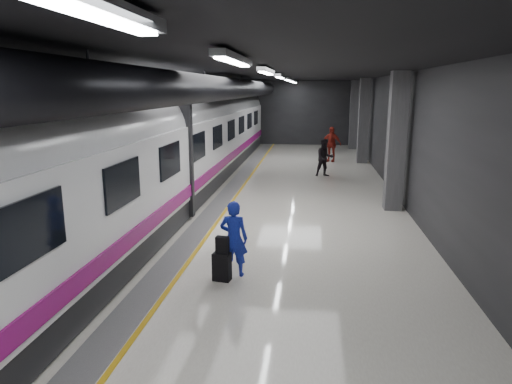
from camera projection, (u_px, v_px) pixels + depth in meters
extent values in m
plane|color=silver|center=(250.00, 221.00, 13.92)|extent=(40.00, 40.00, 0.00)
cube|color=black|center=(249.00, 69.00, 12.93)|extent=(10.00, 40.00, 0.02)
cube|color=#28282B|center=(287.00, 113.00, 32.79)|extent=(10.00, 0.02, 4.50)
cube|color=#28282B|center=(89.00, 145.00, 14.02)|extent=(0.02, 40.00, 4.50)
cube|color=#28282B|center=(425.00, 150.00, 12.83)|extent=(0.02, 40.00, 4.50)
cube|color=slate|center=(206.00, 219.00, 14.08)|extent=(0.65, 39.80, 0.01)
cube|color=gold|center=(219.00, 220.00, 14.04)|extent=(0.10, 39.80, 0.01)
cylinder|color=black|center=(205.00, 89.00, 13.21)|extent=(0.80, 38.00, 0.80)
cube|color=silver|center=(234.00, 59.00, 7.07)|extent=(0.22, 2.60, 0.10)
cube|color=silver|center=(266.00, 71.00, 11.91)|extent=(0.22, 2.60, 0.10)
cube|color=silver|center=(280.00, 76.00, 16.75)|extent=(0.22, 2.60, 0.10)
cube|color=silver|center=(288.00, 79.00, 21.59)|extent=(0.22, 2.60, 0.10)
cube|color=silver|center=(292.00, 81.00, 26.43)|extent=(0.22, 2.60, 0.10)
cube|color=silver|center=(295.00, 82.00, 30.30)|extent=(0.22, 2.60, 0.10)
cube|color=#515154|center=(396.00, 142.00, 14.82)|extent=(0.55, 0.55, 4.50)
cube|color=#515154|center=(364.00, 121.00, 24.50)|extent=(0.55, 0.55, 4.50)
cube|color=#515154|center=(354.00, 115.00, 30.31)|extent=(0.55, 0.55, 4.50)
cube|color=black|center=(147.00, 207.00, 14.23)|extent=(2.80, 38.00, 0.60)
cube|color=white|center=(144.00, 162.00, 13.93)|extent=(2.90, 38.00, 2.20)
cylinder|color=white|center=(142.00, 131.00, 13.72)|extent=(2.80, 38.00, 2.80)
cube|color=#860C65|center=(192.00, 189.00, 13.93)|extent=(0.04, 38.00, 0.35)
cube|color=black|center=(144.00, 154.00, 13.87)|extent=(3.05, 0.25, 3.80)
cube|color=black|center=(29.00, 230.00, 5.92)|extent=(0.05, 1.60, 0.85)
cube|color=black|center=(123.00, 184.00, 8.82)|extent=(0.05, 1.60, 0.85)
cube|color=black|center=(170.00, 160.00, 11.73)|extent=(0.05, 1.60, 0.85)
cube|color=black|center=(199.00, 146.00, 14.63)|extent=(0.05, 1.60, 0.85)
cube|color=black|center=(218.00, 137.00, 17.53)|extent=(0.05, 1.60, 0.85)
cube|color=black|center=(231.00, 130.00, 20.44)|extent=(0.05, 1.60, 0.85)
cube|color=black|center=(242.00, 125.00, 23.34)|extent=(0.05, 1.60, 0.85)
cube|color=black|center=(250.00, 121.00, 26.24)|extent=(0.05, 1.60, 0.85)
cube|color=black|center=(256.00, 118.00, 29.15)|extent=(0.05, 1.60, 0.85)
imported|color=#1933C2|center=(234.00, 238.00, 9.72)|extent=(0.62, 0.43, 1.65)
cube|color=black|center=(222.00, 267.00, 9.55)|extent=(0.40, 0.29, 0.60)
cube|color=black|center=(222.00, 245.00, 9.46)|extent=(0.29, 0.19, 0.36)
imported|color=black|center=(325.00, 158.00, 20.84)|extent=(0.98, 0.85, 1.72)
imported|color=maroon|center=(331.00, 144.00, 25.15)|extent=(1.22, 0.81, 1.92)
cube|color=black|center=(322.00, 152.00, 27.32)|extent=(0.36, 0.25, 0.49)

